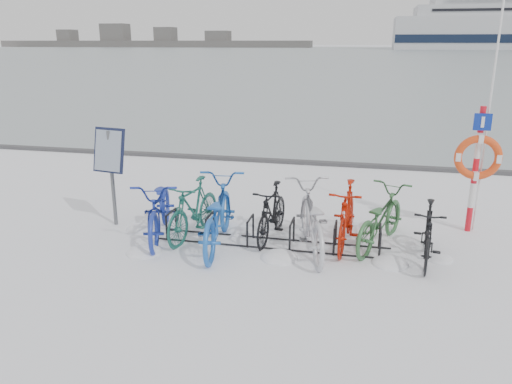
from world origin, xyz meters
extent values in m
plane|color=white|center=(0.00, 0.00, 0.00)|extent=(900.00, 900.00, 0.00)
cube|color=#929EA5|center=(0.00, 155.00, 0.01)|extent=(400.00, 298.00, 0.02)
cube|color=#3F3F42|center=(0.00, 5.90, 0.05)|extent=(400.00, 0.25, 0.10)
cylinder|color=black|center=(-1.80, -0.22, 0.22)|extent=(0.04, 0.04, 0.44)
cylinder|color=black|center=(-1.80, 0.22, 0.22)|extent=(0.04, 0.04, 0.44)
cylinder|color=black|center=(-1.80, 0.00, 0.44)|extent=(0.04, 0.44, 0.04)
cylinder|color=black|center=(-1.08, -0.22, 0.22)|extent=(0.04, 0.04, 0.44)
cylinder|color=black|center=(-1.08, 0.22, 0.22)|extent=(0.04, 0.04, 0.44)
cylinder|color=black|center=(-1.08, 0.00, 0.44)|extent=(0.04, 0.44, 0.04)
cylinder|color=black|center=(-0.36, -0.22, 0.22)|extent=(0.04, 0.04, 0.44)
cylinder|color=black|center=(-0.36, 0.22, 0.22)|extent=(0.04, 0.04, 0.44)
cylinder|color=black|center=(-0.36, 0.00, 0.44)|extent=(0.04, 0.44, 0.04)
cylinder|color=black|center=(0.36, -0.22, 0.22)|extent=(0.04, 0.04, 0.44)
cylinder|color=black|center=(0.36, 0.22, 0.22)|extent=(0.04, 0.04, 0.44)
cylinder|color=black|center=(0.36, 0.00, 0.44)|extent=(0.04, 0.44, 0.04)
cylinder|color=black|center=(1.08, -0.22, 0.22)|extent=(0.04, 0.04, 0.44)
cylinder|color=black|center=(1.08, 0.22, 0.22)|extent=(0.04, 0.04, 0.44)
cylinder|color=black|center=(1.08, 0.00, 0.44)|extent=(0.04, 0.44, 0.04)
cylinder|color=black|center=(1.80, -0.22, 0.22)|extent=(0.04, 0.04, 0.44)
cylinder|color=black|center=(1.80, 0.22, 0.22)|extent=(0.04, 0.04, 0.44)
cylinder|color=black|center=(1.80, 0.00, 0.44)|extent=(0.04, 0.44, 0.04)
cylinder|color=black|center=(0.00, -0.22, 0.02)|extent=(4.00, 0.03, 0.03)
cylinder|color=black|center=(0.00, 0.22, 0.02)|extent=(4.00, 0.03, 0.03)
cylinder|color=#595B5E|center=(-3.05, 0.31, 0.89)|extent=(0.07, 0.07, 1.79)
cube|color=black|center=(-3.05, 0.28, 1.44)|extent=(0.64, 0.33, 0.81)
cube|color=#8C99AD|center=(-3.05, 0.24, 1.44)|extent=(0.58, 0.25, 0.72)
cylinder|color=red|center=(3.40, 1.43, 0.23)|extent=(0.10, 0.10, 0.45)
cylinder|color=silver|center=(3.40, 1.43, 0.68)|extent=(0.10, 0.10, 0.45)
cylinder|color=red|center=(3.40, 1.43, 1.13)|extent=(0.10, 0.10, 0.45)
cylinder|color=silver|center=(3.40, 1.43, 1.59)|extent=(0.10, 0.10, 0.45)
cylinder|color=red|center=(3.40, 1.43, 2.04)|extent=(0.10, 0.10, 0.45)
torus|color=#E24415|center=(3.40, 1.34, 1.39)|extent=(0.79, 0.13, 0.79)
cube|color=navy|center=(3.40, 1.35, 2.01)|extent=(0.29, 0.03, 0.29)
cylinder|color=silver|center=(3.50, 1.48, 2.06)|extent=(0.04, 0.04, 4.13)
cube|color=#505050|center=(-120.00, 260.00, 1.75)|extent=(180.00, 12.00, 3.50)
cube|color=#505050|center=(-150.00, 260.00, 5.50)|extent=(24.00, 10.00, 8.00)
cube|color=#505050|center=(-90.00, 260.00, 5.00)|extent=(20.00, 10.00, 6.00)
imported|color=#1D3099|center=(-1.97, -0.06, 0.57)|extent=(1.30, 2.28, 1.13)
imported|color=#1A584B|center=(-1.41, 0.09, 0.53)|extent=(0.79, 1.83, 1.06)
imported|color=blue|center=(-0.88, -0.22, 0.59)|extent=(1.06, 2.33, 1.18)
imported|color=black|center=(-0.05, 0.32, 0.50)|extent=(0.63, 1.69, 0.99)
imported|color=#BABBC2|center=(0.68, -0.05, 0.57)|extent=(1.31, 2.30, 1.14)
imported|color=#AD1705|center=(1.24, 0.29, 0.55)|extent=(0.65, 1.87, 1.10)
imported|color=#336638|center=(1.79, 0.40, 0.51)|extent=(1.34, 2.07, 1.03)
imported|color=black|center=(2.52, -0.09, 0.48)|extent=(0.62, 1.65, 0.97)
ellipsoid|color=white|center=(-1.96, -0.81, 0.00)|extent=(0.59, 0.59, 0.21)
ellipsoid|color=white|center=(0.25, -0.53, 0.00)|extent=(0.61, 0.61, 0.21)
ellipsoid|color=white|center=(1.40, 0.47, 0.00)|extent=(0.55, 0.55, 0.19)
ellipsoid|color=white|center=(-2.53, 0.13, 0.00)|extent=(0.43, 0.43, 0.15)
ellipsoid|color=white|center=(0.57, 0.83, 0.00)|extent=(0.39, 0.39, 0.14)
ellipsoid|color=white|center=(2.73, -0.01, 0.00)|extent=(0.44, 0.44, 0.15)
ellipsoid|color=white|center=(1.97, -0.36, 0.00)|extent=(0.57, 0.57, 0.20)
ellipsoid|color=white|center=(-0.67, 0.40, 0.00)|extent=(0.46, 0.46, 0.16)
camera|label=1|loc=(1.50, -7.76, 3.33)|focal=35.00mm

